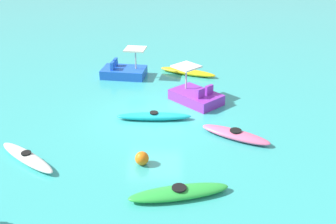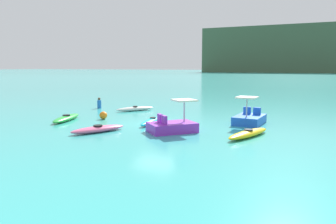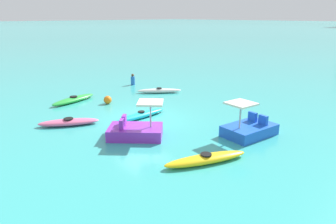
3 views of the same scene
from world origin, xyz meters
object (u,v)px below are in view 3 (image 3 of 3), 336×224
(kayak_white, at_px, (159,91))
(kayak_green, at_px, (74,99))
(pedal_boat_purple, at_px, (136,130))
(kayak_yellow, at_px, (206,159))
(kayak_cyan, at_px, (141,115))
(person_near_shore, at_px, (133,80))
(kayak_pink, at_px, (69,122))
(buoy_orange, at_px, (108,100))
(pedal_boat_blue, at_px, (249,129))

(kayak_white, height_order, kayak_green, same)
(pedal_boat_purple, bearing_deg, kayak_yellow, 4.50)
(kayak_cyan, height_order, kayak_yellow, same)
(kayak_yellow, bearing_deg, person_near_shore, 153.50)
(kayak_pink, distance_m, kayak_yellow, 7.64)
(kayak_cyan, distance_m, buoy_orange, 3.63)
(kayak_cyan, relative_size, kayak_white, 1.18)
(pedal_boat_purple, distance_m, buoy_orange, 6.01)
(kayak_pink, xyz_separation_m, kayak_white, (-1.90, 7.85, -0.00))
(kayak_yellow, bearing_deg, kayak_white, 146.92)
(pedal_boat_blue, bearing_deg, buoy_orange, -169.18)
(pedal_boat_purple, bearing_deg, kayak_green, 173.71)
(kayak_pink, bearing_deg, pedal_boat_purple, 22.21)
(pedal_boat_blue, bearing_deg, kayak_yellow, -83.25)
(kayak_pink, height_order, pedal_boat_purple, pedal_boat_purple)
(kayak_yellow, height_order, buoy_orange, buoy_orange)
(kayak_white, bearing_deg, pedal_boat_purple, -49.29)
(kayak_cyan, xyz_separation_m, kayak_green, (-5.49, -1.09, 0.00))
(person_near_shore, bearing_deg, kayak_pink, -56.68)
(pedal_boat_blue, distance_m, pedal_boat_purple, 5.17)
(pedal_boat_purple, bearing_deg, kayak_pink, -157.79)
(kayak_green, xyz_separation_m, pedal_boat_purple, (7.48, -0.82, 0.17))
(pedal_boat_purple, xyz_separation_m, person_near_shore, (-8.94, 6.67, 0.05))
(kayak_green, bearing_deg, kayak_yellow, -2.64)
(person_near_shore, bearing_deg, buoy_orange, -53.66)
(kayak_white, distance_m, pedal_boat_purple, 8.42)
(kayak_green, bearing_deg, kayak_cyan, 11.26)
(buoy_orange, distance_m, person_near_shore, 5.61)
(kayak_white, relative_size, pedal_boat_blue, 1.07)
(kayak_yellow, distance_m, person_near_shore, 14.28)
(kayak_pink, relative_size, pedal_boat_purple, 1.05)
(kayak_green, relative_size, pedal_boat_purple, 1.21)
(kayak_yellow, xyz_separation_m, kayak_green, (-11.32, 0.52, 0.00))
(kayak_yellow, height_order, pedal_boat_blue, pedal_boat_blue)
(kayak_white, relative_size, person_near_shore, 3.16)
(person_near_shore, bearing_deg, kayak_white, -4.82)
(kayak_green, height_order, pedal_boat_purple, pedal_boat_purple)
(kayak_green, xyz_separation_m, buoy_orange, (1.86, 1.33, 0.09))
(pedal_boat_blue, height_order, person_near_shore, pedal_boat_blue)
(kayak_white, xyz_separation_m, person_near_shore, (-3.44, 0.29, 0.22))
(kayak_pink, distance_m, buoy_orange, 4.15)
(kayak_pink, distance_m, kayak_white, 8.08)
(kayak_white, bearing_deg, kayak_pink, -76.36)
(buoy_orange, bearing_deg, person_near_shore, 126.34)
(kayak_yellow, distance_m, pedal_boat_blue, 3.61)
(pedal_boat_blue, distance_m, buoy_orange, 9.20)
(buoy_orange, relative_size, person_near_shore, 0.57)
(kayak_yellow, bearing_deg, kayak_cyan, 164.52)
(kayak_yellow, bearing_deg, buoy_orange, 168.91)
(kayak_white, relative_size, buoy_orange, 5.56)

